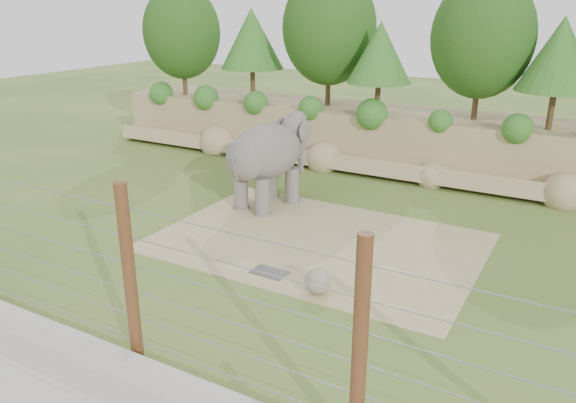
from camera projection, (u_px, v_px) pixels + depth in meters
The scene contains 8 objects.
ground at pixel (253, 276), 15.68m from camera, with size 90.00×90.00×0.00m, color #436322.
back_embankment at pixel (420, 81), 24.46m from camera, with size 30.00×5.52×8.77m.
dirt_patch at pixel (317, 242), 17.90m from camera, with size 10.00×7.00×0.02m, color tan.
drain_grate at pixel (269, 272), 15.84m from camera, with size 1.00×0.60×0.03m, color #262628.
elephant at pixel (267, 164), 20.55m from camera, with size 1.72×4.00×3.24m, color #635E59, non-canonical shape.
stone_ball at pixel (318, 281), 14.64m from camera, with size 0.70×0.70×0.70m, color gray.
retaining_wall at pixel (120, 363), 11.50m from camera, with size 26.00×0.35×0.50m, color #AEABA1.
barrier_fence at pixel (130, 277), 11.32m from camera, with size 20.26×0.26×4.00m.
Camera 1 is at (7.78, -11.75, 7.25)m, focal length 35.00 mm.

